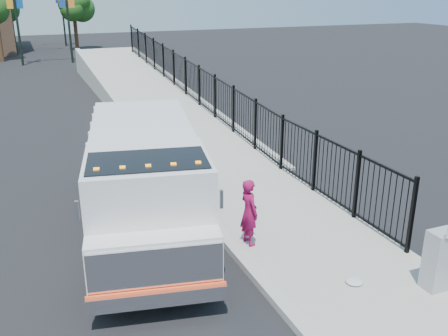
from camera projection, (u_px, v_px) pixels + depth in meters
name	position (u px, v px, depth m)	size (l,w,h in m)	color
ground	(229.00, 246.00, 11.87)	(120.00, 120.00, 0.00)	black
sidewalk	(347.00, 269.00, 10.80)	(3.55, 12.00, 0.12)	#9E998E
curb	(268.00, 287.00, 10.11)	(0.30, 12.00, 0.16)	#ADAAA3
ramp	(149.00, 103.00, 26.54)	(3.95, 24.00, 1.70)	#9E998E
iron_fence	(199.00, 99.00, 23.26)	(0.10, 28.00, 1.80)	black
truck	(145.00, 175.00, 12.07)	(4.00, 8.25, 2.71)	black
worker	(249.00, 212.00, 11.51)	(0.58, 0.38, 1.60)	maroon
utility_cabinet	(440.00, 260.00, 9.83)	(0.55, 0.40, 1.25)	gray
debris	(354.00, 281.00, 10.17)	(0.35, 0.35, 0.09)	silver
light_pole_0	(20.00, 7.00, 37.71)	(3.77, 0.22, 8.00)	black
light_pole_1	(63.00, 6.00, 39.00)	(3.78, 0.22, 8.00)	black
light_pole_2	(14.00, 4.00, 44.90)	(3.77, 0.22, 8.00)	black
light_pole_3	(58.00, 2.00, 50.21)	(3.78, 0.22, 8.00)	black
tree_1	(74.00, 8.00, 47.22)	(2.31, 2.31, 5.15)	#382314
tree_2	(1.00, 6.00, 51.14)	(3.30, 3.30, 5.65)	#382314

